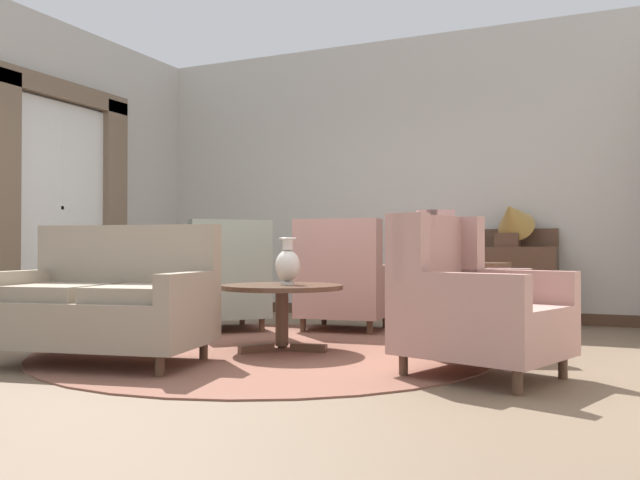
# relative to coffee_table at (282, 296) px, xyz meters

# --- Properties ---
(ground) EXTENTS (8.96, 8.96, 0.00)m
(ground) POSITION_rel_coffee_table_xyz_m (-0.13, -0.30, -0.42)
(ground) COLOR brown
(wall_back) EXTENTS (6.14, 0.08, 3.22)m
(wall_back) POSITION_rel_coffee_table_xyz_m (-0.13, 2.90, 1.19)
(wall_back) COLOR #BCB7AD
(wall_back) RESTS_ON ground
(wall_left) EXTENTS (0.08, 4.48, 3.22)m
(wall_left) POSITION_rel_coffee_table_xyz_m (-3.12, 0.66, 1.19)
(wall_left) COLOR #BCB7AD
(wall_left) RESTS_ON ground
(baseboard_back) EXTENTS (5.98, 0.03, 0.12)m
(baseboard_back) POSITION_rel_coffee_table_xyz_m (-0.13, 2.85, -0.36)
(baseboard_back) COLOR #4C3323
(baseboard_back) RESTS_ON ground
(area_rug) EXTENTS (3.47, 3.47, 0.01)m
(area_rug) POSITION_rel_coffee_table_xyz_m (-0.13, 0.00, -0.42)
(area_rug) COLOR brown
(area_rug) RESTS_ON ground
(window_with_curtains) EXTENTS (0.12, 1.85, 2.52)m
(window_with_curtains) POSITION_rel_coffee_table_xyz_m (-3.02, 0.78, 0.96)
(window_with_curtains) COLOR silver
(coffee_table) EXTENTS (0.94, 0.94, 0.51)m
(coffee_table) POSITION_rel_coffee_table_xyz_m (0.00, 0.00, 0.00)
(coffee_table) COLOR #4C3323
(coffee_table) RESTS_ON ground
(porcelain_vase) EXTENTS (0.19, 0.19, 0.36)m
(porcelain_vase) POSITION_rel_coffee_table_xyz_m (0.04, 0.02, 0.24)
(porcelain_vase) COLOR beige
(porcelain_vase) RESTS_ON coffee_table
(settee) EXTENTS (1.52, 1.06, 0.95)m
(settee) POSITION_rel_coffee_table_xyz_m (-0.84, -0.98, -0.02)
(settee) COLOR gray
(settee) RESTS_ON ground
(armchair_foreground_right) EXTENTS (1.04, 1.07, 1.06)m
(armchair_foreground_right) POSITION_rel_coffee_table_xyz_m (1.19, 0.63, 0.02)
(armchair_foreground_right) COLOR tan
(armchair_foreground_right) RESTS_ON ground
(armchair_near_sideboard) EXTENTS (0.88, 0.87, 1.06)m
(armchair_near_sideboard) POSITION_rel_coffee_table_xyz_m (-0.05, 1.34, 0.03)
(armchair_near_sideboard) COLOR tan
(armchair_near_sideboard) RESTS_ON ground
(armchair_beside_settee) EXTENTS (1.09, 1.00, 1.00)m
(armchair_beside_settee) POSITION_rel_coffee_table_xyz_m (1.52, -0.40, -0.00)
(armchair_beside_settee) COLOR tan
(armchair_beside_settee) RESTS_ON ground
(armchair_back_corner) EXTENTS (1.14, 1.14, 1.05)m
(armchair_back_corner) POSITION_rel_coffee_table_xyz_m (-1.08, 0.89, 0.02)
(armchair_back_corner) COLOR gray
(armchair_back_corner) RESTS_ON ground
(side_table) EXTENTS (0.47, 0.47, 0.67)m
(side_table) POSITION_rel_coffee_table_xyz_m (1.32, 1.03, -0.02)
(side_table) COLOR #4C3323
(side_table) RESTS_ON ground
(sideboard) EXTENTS (0.97, 0.40, 1.00)m
(sideboard) POSITION_rel_coffee_table_xyz_m (1.29, 2.60, 0.04)
(sideboard) COLOR #4C3323
(sideboard) RESTS_ON ground
(gramophone) EXTENTS (0.44, 0.54, 0.57)m
(gramophone) POSITION_rel_coffee_table_xyz_m (1.34, 2.51, 0.66)
(gramophone) COLOR #4C3323
(gramophone) RESTS_ON sideboard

